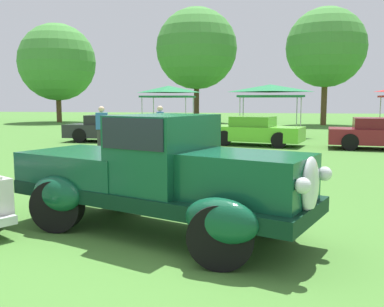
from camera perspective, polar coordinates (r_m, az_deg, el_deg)
The scene contains 12 objects.
ground_plane at distance 5.79m, azimuth -3.05°, elevation -12.14°, with size 120.00×120.00×0.00m, color #42752D.
feature_pickup_truck at distance 6.14m, azimuth -4.34°, elevation -2.65°, with size 4.70×3.04×1.70m.
show_car_charcoal at distance 20.26m, azimuth -10.57°, elevation 3.25°, with size 4.25×1.75×1.22m.
show_car_lime at distance 18.50m, azimuth 8.38°, elevation 2.94°, with size 4.15×2.61×1.22m.
show_car_burgundy at distance 18.28m, azimuth 23.60°, elevation 2.38°, with size 4.07×2.14×1.22m.
spectator_near_truck at distance 16.61m, azimuth -4.23°, elevation 3.63°, with size 0.36×0.46×1.69m.
spectator_by_row at distance 15.87m, azimuth -11.82°, elevation 3.34°, with size 0.44×0.32×1.69m.
canopy_tent_left_field at distance 24.51m, azimuth -3.12°, elevation 8.26°, with size 2.68×2.68×2.71m.
canopy_tent_center_field at distance 22.83m, azimuth 10.31°, elevation 8.25°, with size 3.25×3.25×2.71m.
treeline_far_left at distance 39.44m, azimuth -17.38°, elevation 11.42°, with size 6.53×6.53×8.39m.
treeline_mid_left at distance 37.04m, azimuth 0.61°, elevation 13.68°, with size 6.74×6.74×9.55m.
treeline_center at distance 34.94m, azimuth 17.28°, elevation 13.22°, with size 5.97×5.97×8.84m.
Camera 1 is at (1.23, -5.32, 1.90)m, focal length 40.36 mm.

